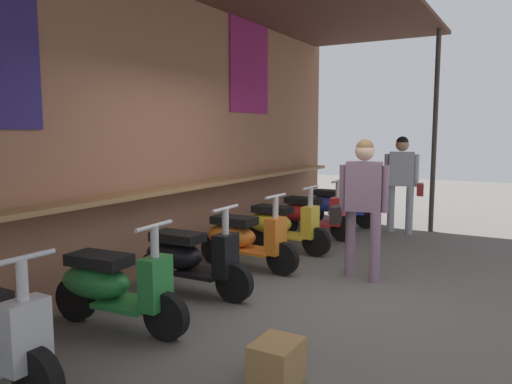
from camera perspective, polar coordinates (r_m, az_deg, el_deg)
ground_plane at (r=5.33m, az=5.23°, el=-11.78°), size 27.96×27.96×0.00m
market_stall_facade at (r=6.04m, az=-10.76°, el=10.03°), size 9.98×2.80×3.68m
scooter_green at (r=4.54m, az=-16.44°, el=-10.26°), size 0.49×1.40×0.97m
scooter_black at (r=5.31m, az=-7.98°, el=-7.52°), size 0.46×1.40×0.97m
scooter_orange at (r=6.22m, az=-1.62°, el=-5.33°), size 0.46×1.40×0.97m
scooter_yellow at (r=7.11m, az=2.73°, el=-3.78°), size 0.46×1.40×0.97m
scooter_red at (r=8.06m, az=6.19°, el=-2.52°), size 0.46×1.40×0.97m
scooter_blue at (r=9.14m, az=9.12°, el=-1.46°), size 0.48×1.40×0.97m
shopper_with_handbag at (r=8.68m, az=16.53°, el=1.91°), size 0.37×0.65×1.64m
shopper_browsing at (r=5.81m, az=12.16°, el=-0.37°), size 0.35×0.65×1.63m
merchandise_crate at (r=3.55m, az=2.39°, el=-19.11°), size 0.36×0.29×0.30m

